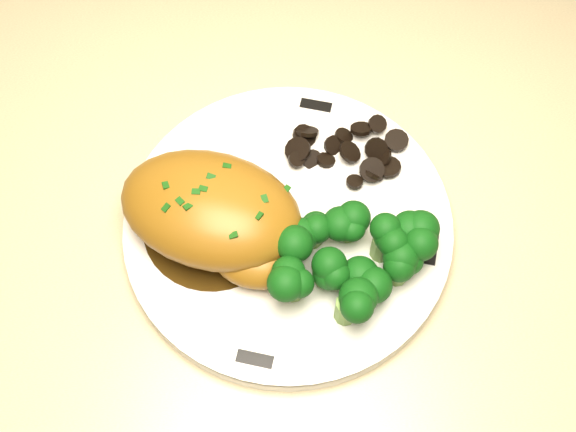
# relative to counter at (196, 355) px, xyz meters

# --- Properties ---
(counter) EXTENTS (1.92, 0.64, 0.95)m
(counter) POSITION_rel_counter_xyz_m (0.00, 0.00, 0.00)
(counter) COLOR brown
(counter) RESTS_ON ground
(plate) EXTENTS (0.31, 0.31, 0.02)m
(plate) POSITION_rel_counter_xyz_m (0.12, 0.00, 0.42)
(plate) COLOR white
(plate) RESTS_ON counter
(rim_accent_0) EXTENTS (0.03, 0.01, 0.00)m
(rim_accent_0) POSITION_rel_counter_xyz_m (0.13, 0.11, 0.43)
(rim_accent_0) COLOR black
(rim_accent_0) RESTS_ON plate
(rim_accent_1) EXTENTS (0.01, 0.03, 0.00)m
(rim_accent_1) POSITION_rel_counter_xyz_m (0.01, 0.01, 0.43)
(rim_accent_1) COLOR black
(rim_accent_1) RESTS_ON plate
(rim_accent_2) EXTENTS (0.03, 0.01, 0.00)m
(rim_accent_2) POSITION_rel_counter_xyz_m (0.11, -0.11, 0.43)
(rim_accent_2) COLOR black
(rim_accent_2) RESTS_ON plate
(rim_accent_3) EXTENTS (0.01, 0.03, 0.00)m
(rim_accent_3) POSITION_rel_counter_xyz_m (0.23, -0.01, 0.43)
(rim_accent_3) COLOR black
(rim_accent_3) RESTS_ON plate
(gravy_pool) EXTENTS (0.11, 0.11, 0.00)m
(gravy_pool) POSITION_rel_counter_xyz_m (0.07, -0.01, 0.43)
(gravy_pool) COLOR #301F08
(gravy_pool) RESTS_ON plate
(chicken_breast) EXTENTS (0.15, 0.12, 0.05)m
(chicken_breast) POSITION_rel_counter_xyz_m (0.07, -0.01, 0.45)
(chicken_breast) COLOR #966319
(chicken_breast) RESTS_ON plate
(mushroom_pile) EXTENTS (0.08, 0.06, 0.02)m
(mushroom_pile) POSITION_rel_counter_xyz_m (0.16, 0.06, 0.43)
(mushroom_pile) COLOR black
(mushroom_pile) RESTS_ON plate
(broccoli_florets) EXTENTS (0.12, 0.09, 0.04)m
(broccoli_florets) POSITION_rel_counter_xyz_m (0.17, -0.03, 0.45)
(broccoli_florets) COLOR olive
(broccoli_florets) RESTS_ON plate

